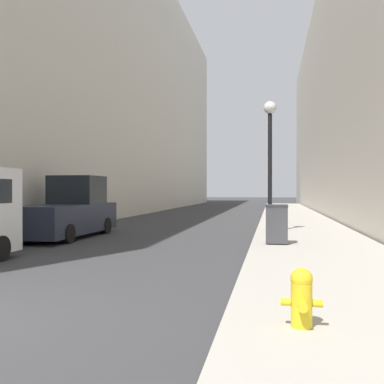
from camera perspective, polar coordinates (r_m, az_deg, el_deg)
sidewalk_right at (r=22.62m, az=13.92°, el=-4.03°), size 3.85×60.00×0.14m
building_left_glass at (r=35.14m, az=-15.86°, el=14.30°), size 12.00×60.00×20.58m
fire_hydrant at (r=5.34m, az=14.40°, el=-13.29°), size 0.49×0.38×0.70m
trash_bin at (r=13.12m, az=11.22°, el=-4.16°), size 0.66×0.61×1.18m
lamppost at (r=16.73m, az=10.36°, el=5.74°), size 0.49×0.49×5.02m
pickup_truck at (r=16.70m, az=-16.10°, el=-2.58°), size 2.02×5.28×2.31m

